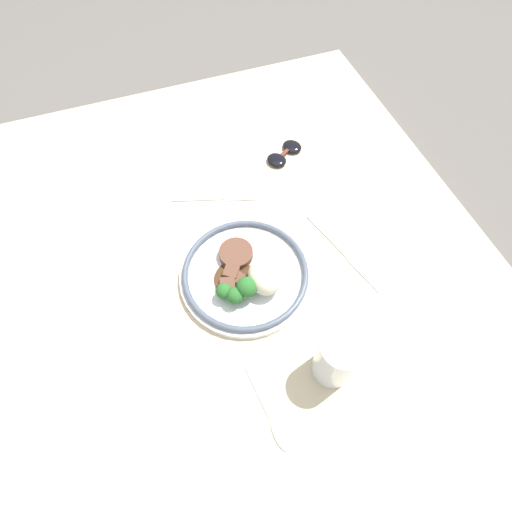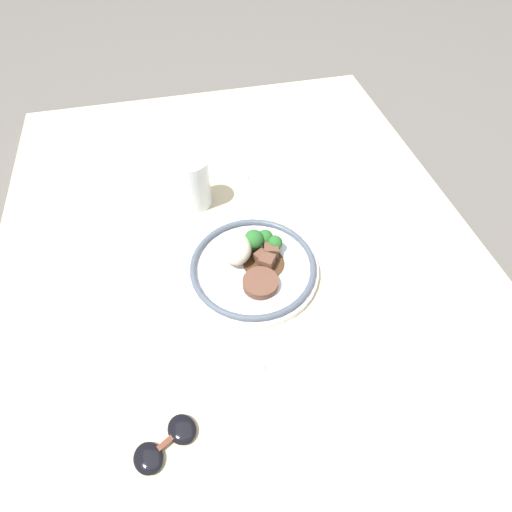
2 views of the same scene
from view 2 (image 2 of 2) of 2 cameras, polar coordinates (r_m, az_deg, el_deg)
The scene contains 8 objects.
ground_plane at distance 0.86m, azimuth -1.72°, elevation -2.50°, with size 8.00×8.00×0.00m, color #5B5651.
dining_table at distance 0.84m, azimuth -1.76°, elevation -1.55°, with size 1.35×1.01×0.05m.
plate at distance 0.79m, azimuth -0.53°, elevation -1.17°, with size 0.26×0.26×0.07m.
juice_glass at distance 0.91m, azimuth -8.80°, elevation 9.96°, with size 0.07×0.07×0.12m.
fork at distance 0.70m, azimuth 1.82°, elevation -15.86°, with size 0.07×0.19×0.00m.
knife at distance 0.82m, azimuth -15.49°, elevation -3.57°, with size 0.22×0.07×0.00m.
spoon at distance 1.00m, azimuth -1.39°, elevation 10.92°, with size 0.15×0.03×0.01m.
sunglasses at distance 0.67m, azimuth -12.80°, elevation -24.66°, with size 0.09×0.11×0.01m.
Camera 2 is at (-0.50, 0.09, 0.70)m, focal length 28.00 mm.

